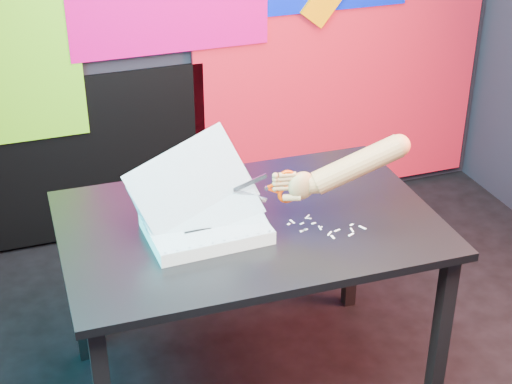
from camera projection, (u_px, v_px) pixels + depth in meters
name	position (u px, v px, depth m)	size (l,w,h in m)	color
room	(362.00, 61.00, 2.38)	(3.01, 3.01, 2.71)	black
backdrop	(234.00, 43.00, 3.80)	(2.88, 0.05, 2.08)	red
work_table	(249.00, 240.00, 2.76)	(1.31, 0.89, 0.75)	black
printout_stack	(205.00, 226.00, 2.63)	(0.46, 0.30, 0.37)	beige
scissors	(283.00, 187.00, 2.64)	(0.21, 0.05, 0.13)	#ABABB1
hand_forearm	(348.00, 168.00, 2.64)	(0.45, 0.14, 0.22)	#B7793F
paper_clippings	(325.00, 228.00, 2.68)	(0.25, 0.18, 0.00)	silver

